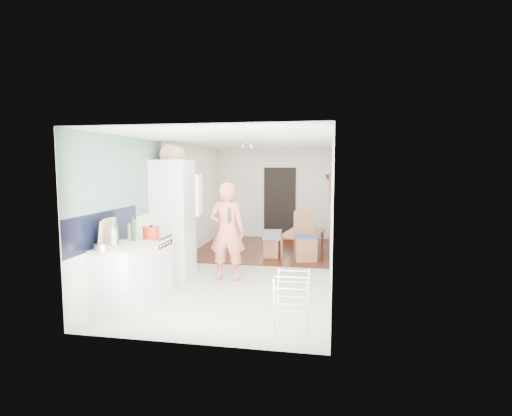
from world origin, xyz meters
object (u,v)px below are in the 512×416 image
(person, at_px, (227,223))
(dining_chair, at_px, (305,237))
(dining_table, at_px, (304,245))
(drying_rack, at_px, (292,304))
(stool, at_px, (272,248))

(person, xyz_separation_m, dining_chair, (1.29, 1.71, -0.51))
(dining_table, distance_m, drying_rack, 4.57)
(stool, bearing_deg, dining_chair, -13.04)
(person, xyz_separation_m, stool, (0.55, 1.88, -0.82))
(person, height_order, stool, person)
(person, height_order, dining_table, person)
(dining_table, relative_size, drying_rack, 1.59)
(dining_chair, xyz_separation_m, stool, (-0.74, 0.17, -0.31))
(stool, xyz_separation_m, drying_rack, (0.80, -4.04, 0.17))
(dining_chair, distance_m, stool, 0.83)
(dining_chair, relative_size, stool, 2.46)
(stool, distance_m, drying_rack, 4.12)
(dining_table, bearing_deg, drying_rack, -169.60)
(person, relative_size, dining_table, 1.68)
(person, height_order, drying_rack, person)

